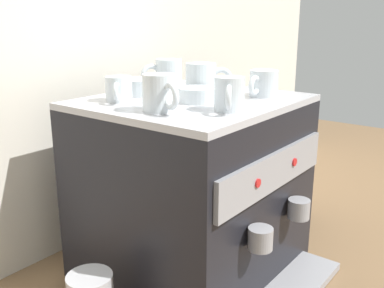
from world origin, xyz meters
TOP-DOWN VIEW (x-y plane):
  - ground_plane at (0.00, 0.00)m, footprint 4.00×4.00m
  - tiled_backsplash_wall at (0.00, 0.37)m, footprint 2.80×0.03m
  - espresso_machine at (0.00, -0.00)m, footprint 0.52×0.58m
  - ceramic_cup_0 at (-0.08, -0.16)m, footprint 0.10×0.08m
  - ceramic_cup_1 at (0.08, 0.15)m, footprint 0.11×0.09m
  - ceramic_cup_2 at (0.06, 0.01)m, footprint 0.10×0.11m
  - ceramic_cup_3 at (-0.17, -0.04)m, footprint 0.07×0.12m
  - ceramic_cup_4 at (-0.14, 0.12)m, footprint 0.09×0.08m
  - ceramic_cup_5 at (0.14, -0.13)m, footprint 0.11×0.07m
  - ceramic_bowl_0 at (0.15, 0.03)m, footprint 0.10×0.10m
  - ceramic_bowl_1 at (-0.03, 0.14)m, footprint 0.11×0.11m
  - ceramic_bowl_2 at (-0.03, -0.04)m, footprint 0.10×0.10m
  - coffee_grinder at (0.46, -0.03)m, footprint 0.17×0.17m

SIDE VIEW (x-z plane):
  - ground_plane at x=0.00m, z-range 0.00..0.00m
  - coffee_grinder at x=0.46m, z-range 0.00..0.42m
  - espresso_machine at x=0.00m, z-range 0.00..0.48m
  - ceramic_bowl_0 at x=0.15m, z-range 0.48..0.51m
  - ceramic_bowl_2 at x=-0.03m, z-range 0.48..0.51m
  - ceramic_bowl_1 at x=-0.03m, z-range 0.48..0.52m
  - ceramic_cup_4 at x=-0.14m, z-range 0.48..0.54m
  - ceramic_cup_5 at x=0.14m, z-range 0.48..0.55m
  - ceramic_cup_0 at x=-0.08m, z-range 0.48..0.55m
  - ceramic_cup_3 at x=-0.17m, z-range 0.48..0.56m
  - ceramic_cup_2 at x=0.06m, z-range 0.48..0.56m
  - ceramic_cup_1 at x=0.08m, z-range 0.48..0.56m
  - tiled_backsplash_wall at x=0.00m, z-range 0.00..1.14m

